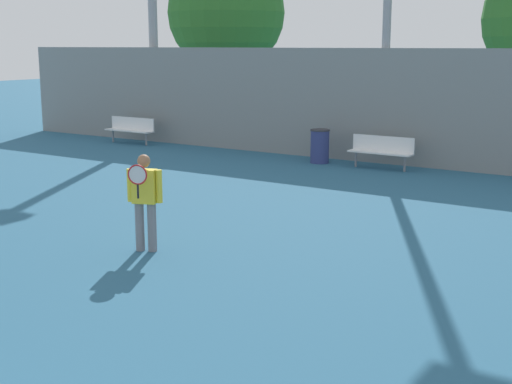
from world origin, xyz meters
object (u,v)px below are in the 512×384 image
Objects in this scene: tennis_player at (145,197)px; bench_courtside_near at (382,149)px; bench_courtside_far at (131,128)px; trash_bin at (320,146)px; tree_dark_dense at (226,13)px.

tennis_player is 0.90× the size of bench_courtside_near.
bench_courtside_far is at bearing 180.00° from bench_courtside_near.
trash_bin is at bearing -178.07° from bench_courtside_near.
trash_bin is (7.07, -0.06, -0.06)m from bench_courtside_far.
tennis_player is at bearing -45.84° from bench_courtside_far.
bench_courtside_near is at bearing 1.93° from trash_bin.
trash_bin is at bearing 80.03° from tennis_player.
trash_bin reaches higher than bench_courtside_far.
tree_dark_dense is (-0.40, 5.98, 3.88)m from bench_courtside_far.
bench_courtside_far is at bearing 113.01° from tennis_player.
trash_bin is at bearing -0.49° from bench_courtside_far.
tree_dark_dense is (-9.26, 15.10, 3.54)m from tennis_player.
bench_courtside_far is 7.14m from tree_dark_dense.
bench_courtside_near is 1.85× the size of trash_bin.
tree_dark_dense is at bearing 93.80° from bench_courtside_far.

